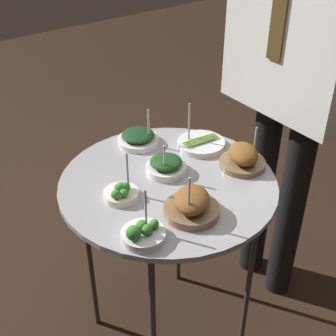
# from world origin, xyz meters

# --- Properties ---
(ground_plane) EXTENTS (8.00, 8.00, 0.00)m
(ground_plane) POSITION_xyz_m (0.00, 0.00, 0.00)
(ground_plane) COLOR black
(serving_cart) EXTENTS (0.71, 0.71, 0.77)m
(serving_cart) POSITION_xyz_m (0.00, 0.00, 0.72)
(serving_cart) COLOR #939399
(serving_cart) RESTS_ON ground_plane
(bowl_roast_mid_right) EXTENTS (0.17, 0.17, 0.16)m
(bowl_roast_mid_right) POSITION_xyz_m (0.18, -0.04, 0.81)
(bowl_roast_mid_right) COLOR brown
(bowl_roast_mid_right) RESTS_ON serving_cart
(bowl_roast_center) EXTENTS (0.16, 0.16, 0.14)m
(bowl_roast_center) POSITION_xyz_m (0.08, 0.26, 0.81)
(bowl_roast_center) COLOR brown
(bowl_roast_center) RESTS_ON serving_cart
(bowl_spinach_front_right) EXTENTS (0.15, 0.15, 0.14)m
(bowl_spinach_front_right) POSITION_xyz_m (-0.25, 0.05, 0.80)
(bowl_spinach_front_right) COLOR white
(bowl_spinach_front_right) RESTS_ON serving_cart
(bowl_asparagus_back_right) EXTENTS (0.17, 0.17, 0.16)m
(bowl_asparagus_back_right) POSITION_xyz_m (-0.10, 0.22, 0.79)
(bowl_asparagus_back_right) COLOR silver
(bowl_asparagus_back_right) RESTS_ON serving_cart
(bowl_spinach_front_center) EXTENTS (0.13, 0.13, 0.12)m
(bowl_spinach_front_center) POSITION_xyz_m (-0.04, 0.02, 0.80)
(bowl_spinach_front_center) COLOR white
(bowl_spinach_front_center) RESTS_ON serving_cart
(bowl_broccoli_front_left) EXTENTS (0.13, 0.13, 0.14)m
(bowl_broccoli_front_left) POSITION_xyz_m (0.18, -0.22, 0.80)
(bowl_broccoli_front_left) COLOR silver
(bowl_broccoli_front_left) RESTS_ON serving_cart
(bowl_broccoli_mid_left) EXTENTS (0.11, 0.11, 0.15)m
(bowl_broccoli_mid_left) POSITION_xyz_m (-0.01, -0.17, 0.79)
(bowl_broccoli_mid_left) COLOR silver
(bowl_broccoli_mid_left) RESTS_ON serving_cart
(waiter_figure) EXTENTS (0.65, 0.25, 1.77)m
(waiter_figure) POSITION_xyz_m (0.00, 0.55, 1.12)
(waiter_figure) COLOR black
(waiter_figure) RESTS_ON ground_plane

